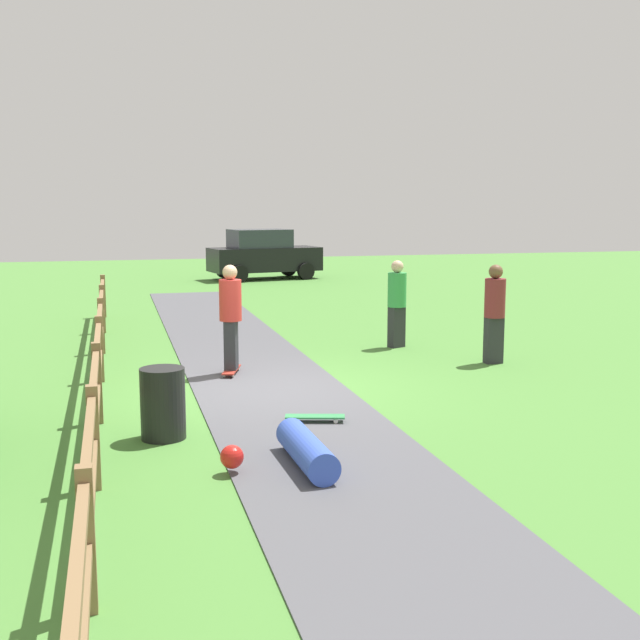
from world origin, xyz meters
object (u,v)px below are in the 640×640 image
skater_riding (231,313)px  skateboard_loose (315,417)px  trash_bin (163,403)px  bystander_maroon (495,309)px  bystander_green (397,299)px  parked_car_black (263,254)px  skater_fallen (300,451)px

skater_riding → skateboard_loose: 3.49m
trash_bin → bystander_maroon: (6.19, 3.26, 0.56)m
bystander_green → parked_car_black: parked_car_black is taller
bystander_maroon → parked_car_black: 17.13m
skateboard_loose → bystander_green: (3.02, 5.08, 0.90)m
bystander_maroon → parked_car_black: size_ratio=0.41×
parked_car_black → skateboard_loose: bearing=-98.8°
skateboard_loose → bystander_maroon: bearing=36.3°
bystander_maroon → parked_car_black: (-1.07, 17.10, -0.05)m
skateboard_loose → parked_car_black: (3.11, 20.18, 0.87)m
skater_riding → parked_car_black: (3.75, 16.89, -0.11)m
skater_fallen → parked_car_black: bearing=80.4°
trash_bin → bystander_green: bearing=46.3°
trash_bin → skater_fallen: size_ratio=0.62×
skater_riding → bystander_maroon: skater_riding is taller
skateboard_loose → parked_car_black: parked_car_black is taller
parked_car_black → skater_fallen: bearing=-99.6°
trash_bin → skateboard_loose: bearing=5.2°
trash_bin → skater_riding: bearing=68.5°
bystander_green → bystander_maroon: size_ratio=0.98×
trash_bin → skater_riding: 3.79m
trash_bin → parked_car_black: size_ratio=0.20×
skater_riding → skateboard_loose: size_ratio=2.28×
skater_fallen → skater_riding: bearing=90.4°
skater_riding → skater_fallen: bearing=-89.6°
bystander_green → parked_car_black: bearing=89.7°
skateboard_loose → bystander_maroon: size_ratio=0.45×
skater_riding → parked_car_black: 17.30m
trash_bin → parked_car_black: bearing=75.9°
skater_fallen → bystander_green: size_ratio=0.82×
skater_fallen → trash_bin: bearing=132.4°
skater_riding → skateboard_loose: bearing=-79.0°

